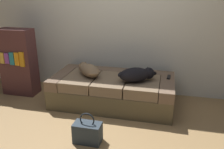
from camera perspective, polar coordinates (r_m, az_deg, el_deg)
ground_plane at (r=2.81m, az=-5.07°, el=-16.68°), size 10.00×10.00×0.00m
back_wall at (r=3.90m, az=2.34°, el=15.85°), size 6.40×0.10×2.80m
couch at (r=3.60m, az=0.19°, el=-3.86°), size 1.81×0.90×0.45m
dog_tan at (r=3.54m, az=-5.74°, el=1.15°), size 0.48×0.44×0.19m
dog_dark at (r=3.32m, az=6.13°, el=-0.00°), size 0.56×0.43×0.20m
tv_remote at (r=3.57m, az=13.65°, el=-0.60°), size 0.06×0.15×0.02m
handbag at (r=2.80m, az=-5.98°, el=-13.83°), size 0.32×0.18×0.38m
bookshelf at (r=4.17m, az=-21.86°, el=2.82°), size 0.56×0.30×1.10m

